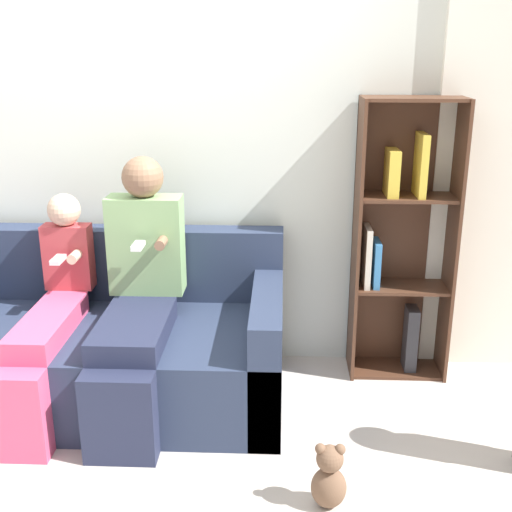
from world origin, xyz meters
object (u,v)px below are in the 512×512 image
adult_seated (138,289)px  bookshelf (401,241)px  teddy_bear (329,478)px  child_seated (50,313)px  couch (106,347)px

adult_seated → bookshelf: (1.36, 0.45, 0.13)m
adult_seated → teddy_bear: adult_seated is taller
adult_seated → child_seated: bearing=-171.7°
adult_seated → teddy_bear: (0.91, -0.77, -0.50)m
bookshelf → teddy_bear: bearing=-110.3°
adult_seated → bookshelf: bookshelf is taller
child_seated → bookshelf: bearing=15.8°
couch → adult_seated: (0.21, -0.08, 0.36)m
couch → teddy_bear: bearing=-37.0°
couch → child_seated: 0.37m
bookshelf → teddy_bear: (-0.45, -1.21, -0.63)m
child_seated → bookshelf: bookshelf is taller
couch → adult_seated: bearing=-20.7°
couch → child_seated: child_seated is taller
child_seated → teddy_bear: (1.35, -0.70, -0.39)m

